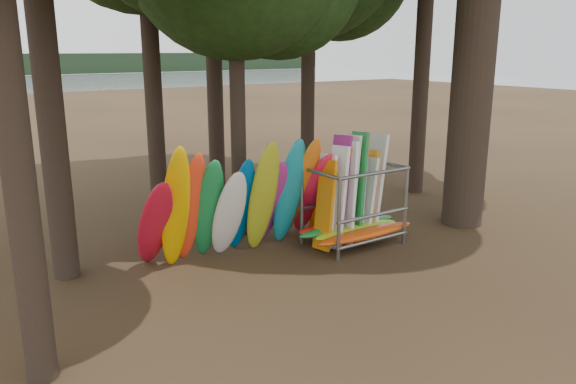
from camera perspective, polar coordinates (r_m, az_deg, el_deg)
ground at (r=13.95m, az=6.12°, el=-6.41°), size 120.00×120.00×0.00m
kayak_row at (r=13.69m, az=-3.61°, el=-1.03°), size 5.62×2.12×3.10m
storage_rack at (r=14.50m, az=6.62°, el=-1.55°), size 3.13×1.54×2.91m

